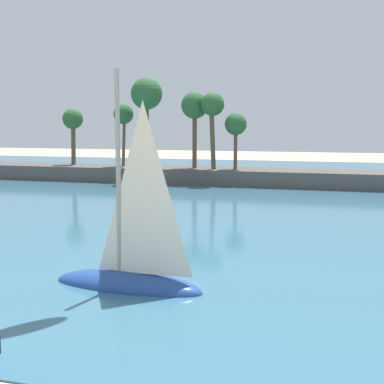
# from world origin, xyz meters

# --- Properties ---
(sea) EXTENTS (220.00, 88.07, 0.06)m
(sea) POSITION_xyz_m (0.00, 53.83, 0.03)
(sea) COLOR #386B84
(sea) RESTS_ON ground
(palm_headland) EXTENTS (97.45, 6.00, 12.55)m
(palm_headland) POSITION_xyz_m (0.55, 57.78, 2.67)
(palm_headland) COLOR #514C47
(palm_headland) RESTS_ON ground
(sailboat_mid_bay) EXTENTS (6.85, 2.42, 9.77)m
(sailboat_mid_bay) POSITION_xyz_m (-2.45, 18.52, 0.94)
(sailboat_mid_bay) COLOR #234793
(sailboat_mid_bay) RESTS_ON sea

